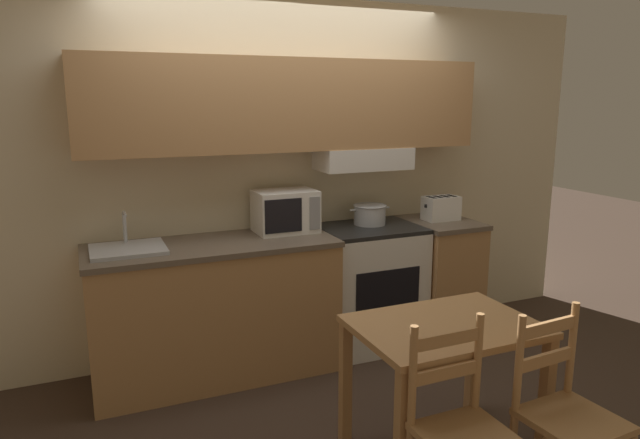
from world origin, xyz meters
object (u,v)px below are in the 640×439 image
at_px(stove_range, 369,286).
at_px(chair_left_of_table, 462,433).
at_px(microwave, 285,211).
at_px(toaster, 441,208).
at_px(sink_basin, 128,249).
at_px(cooking_pot, 370,214).
at_px(chair_right_of_table, 566,416).
at_px(dining_table, 444,346).

xyz_separation_m(stove_range, chair_left_of_table, (-0.54, -1.85, -0.01)).
distance_m(stove_range, microwave, 0.88).
xyz_separation_m(toaster, sink_basin, (-2.32, -0.01, -0.08)).
bearing_deg(cooking_pot, chair_right_of_table, -91.70).
distance_m(cooking_pot, toaster, 0.59).
relative_size(toaster, sink_basin, 0.63).
bearing_deg(stove_range, cooking_pot, 63.86).
xyz_separation_m(stove_range, microwave, (-0.63, 0.09, 0.61)).
bearing_deg(microwave, dining_table, -77.21).
bearing_deg(toaster, chair_right_of_table, -108.49).
height_order(microwave, toaster, microwave).
height_order(stove_range, sink_basin, sink_basin).
distance_m(cooking_pot, dining_table, 1.53).
distance_m(toaster, chair_right_of_table, 2.10).
height_order(stove_range, cooking_pot, cooking_pot).
xyz_separation_m(stove_range, cooking_pot, (0.03, 0.07, 0.54)).
xyz_separation_m(dining_table, chair_left_of_table, (-0.24, -0.48, -0.16)).
bearing_deg(dining_table, sink_basin, 136.21).
bearing_deg(cooking_pot, chair_left_of_table, -106.51).
distance_m(cooking_pot, microwave, 0.67).
relative_size(microwave, chair_left_of_table, 0.46).
height_order(cooking_pot, chair_left_of_table, cooking_pot).
distance_m(stove_range, sink_basin, 1.77).
xyz_separation_m(toaster, chair_left_of_table, (-1.15, -1.85, -0.57)).
height_order(sink_basin, chair_right_of_table, sink_basin).
relative_size(stove_range, sink_basin, 2.06).
xyz_separation_m(chair_left_of_table, chair_right_of_table, (0.51, -0.07, 0.00)).
height_order(toaster, chair_right_of_table, toaster).
height_order(chair_left_of_table, chair_right_of_table, same).
relative_size(cooking_pot, chair_right_of_table, 0.36).
height_order(dining_table, chair_left_of_table, chair_left_of_table).
distance_m(microwave, dining_table, 1.57).
height_order(microwave, sink_basin, microwave).
height_order(microwave, chair_right_of_table, microwave).
xyz_separation_m(cooking_pot, dining_table, (-0.33, -1.44, -0.40)).
relative_size(cooking_pot, microwave, 0.77).
distance_m(microwave, chair_right_of_table, 2.20).
bearing_deg(dining_table, cooking_pot, 77.15).
bearing_deg(cooking_pot, microwave, 178.02).
height_order(dining_table, chair_right_of_table, chair_right_of_table).
height_order(cooking_pot, dining_table, cooking_pot).
bearing_deg(chair_right_of_table, sink_basin, 127.13).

